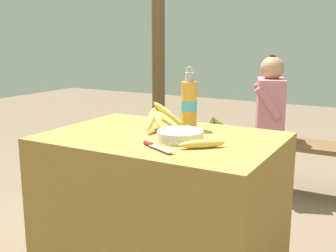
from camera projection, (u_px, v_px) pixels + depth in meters
name	position (u px, v px, depth m)	size (l,w,h in m)	color
market_counter	(162.00, 204.00, 2.18)	(1.15, 0.80, 0.73)	olive
banana_bunch_ripe	(162.00, 116.00, 2.22)	(0.22, 0.34, 0.16)	#4C381E
serving_bowl	(180.00, 135.00, 1.99)	(0.22, 0.22, 0.05)	silver
water_bottle	(189.00, 104.00, 2.23)	(0.08, 0.08, 0.33)	gold
loose_banana_front	(202.00, 144.00, 1.86)	(0.18, 0.17, 0.04)	#E0C64C
knife	(154.00, 146.00, 1.86)	(0.20, 0.12, 0.02)	#BCBCC1
wooden_bench	(263.00, 146.00, 3.37)	(1.58, 0.32, 0.42)	brown
seated_vendor	(264.00, 114.00, 3.27)	(0.47, 0.43, 1.08)	#473828
banana_bunch_green	(217.00, 125.00, 3.53)	(0.17, 0.31, 0.15)	#4C381E
support_post_near	(158.00, 25.00, 3.82)	(0.12, 0.12, 2.64)	brown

